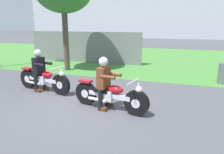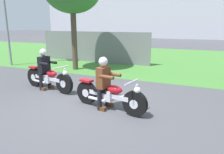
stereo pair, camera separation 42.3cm
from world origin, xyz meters
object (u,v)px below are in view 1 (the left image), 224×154
object	(u,v)px
motorcycle_follow	(44,80)
trash_can	(224,73)
rider_lead	(104,79)
motorcycle_lead	(110,95)
rider_follow	(39,67)

from	to	relation	value
motorcycle_follow	trash_can	distance (m)	6.69
trash_can	rider_lead	bearing A→B (deg)	-132.50
motorcycle_lead	trash_can	size ratio (longest dim) A/B	2.76
rider_lead	motorcycle_follow	size ratio (longest dim) A/B	0.64
motorcycle_follow	motorcycle_lead	bearing A→B (deg)	-5.48
motorcycle_follow	rider_follow	bearing A→B (deg)	179.23
motorcycle_lead	trash_can	distance (m)	5.06
rider_follow	motorcycle_follow	bearing A→B (deg)	-0.77
rider_lead	trash_can	distance (m)	5.17
rider_lead	rider_follow	size ratio (longest dim) A/B	0.99
motorcycle_follow	trash_can	bearing A→B (deg)	38.12
rider_lead	trash_can	size ratio (longest dim) A/B	1.78
rider_lead	motorcycle_follow	xyz separation A→B (m)	(-2.47, 0.75, -0.42)
rider_lead	motorcycle_follow	bearing A→B (deg)	174.21
motorcycle_lead	rider_follow	distance (m)	2.95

